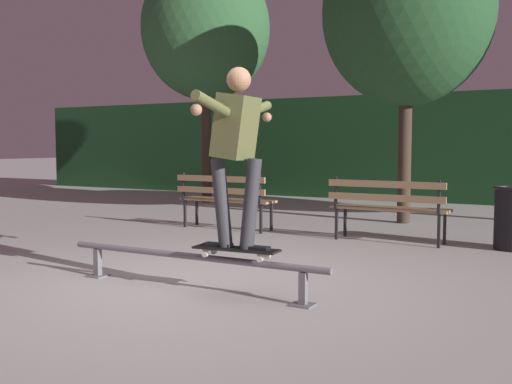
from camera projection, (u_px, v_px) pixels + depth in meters
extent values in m
plane|color=#ADAAA8|center=(197.00, 287.00, 5.58)|extent=(90.00, 90.00, 0.00)
cube|color=#193D1E|center=(437.00, 148.00, 14.15)|extent=(24.00, 1.20, 2.51)
cylinder|color=slate|center=(190.00, 256.00, 5.46)|extent=(2.76, 0.06, 0.06)
cube|color=slate|center=(98.00, 263.00, 6.02)|extent=(0.06, 0.06, 0.28)
cube|color=slate|center=(98.00, 276.00, 6.03)|extent=(0.18, 0.18, 0.01)
cube|color=slate|center=(303.00, 289.00, 4.92)|extent=(0.06, 0.06, 0.28)
cube|color=slate|center=(303.00, 305.00, 4.93)|extent=(0.18, 0.18, 0.01)
cube|color=black|center=(236.00, 249.00, 5.21)|extent=(0.79, 0.25, 0.02)
cube|color=black|center=(236.00, 248.00, 5.21)|extent=(0.78, 0.24, 0.00)
cube|color=#9E9EA3|center=(264.00, 253.00, 5.10)|extent=(0.06, 0.17, 0.02)
cube|color=#9E9EA3|center=(210.00, 249.00, 5.33)|extent=(0.06, 0.17, 0.02)
cylinder|color=beige|center=(260.00, 259.00, 5.03)|extent=(0.05, 0.03, 0.05)
cylinder|color=beige|center=(268.00, 256.00, 5.18)|extent=(0.05, 0.03, 0.05)
cylinder|color=beige|center=(205.00, 254.00, 5.26)|extent=(0.05, 0.03, 0.05)
cylinder|color=beige|center=(214.00, 251.00, 5.40)|extent=(0.05, 0.03, 0.05)
cube|color=black|center=(255.00, 248.00, 5.13)|extent=(0.27, 0.12, 0.03)
cube|color=black|center=(218.00, 245.00, 5.29)|extent=(0.27, 0.12, 0.03)
cylinder|color=#333338|center=(251.00, 204.00, 5.12)|extent=(0.21, 0.14, 0.79)
cylinder|color=#333338|center=(222.00, 203.00, 5.24)|extent=(0.21, 0.14, 0.79)
cube|color=brown|center=(236.00, 127.00, 5.13)|extent=(0.36, 0.38, 0.57)
cylinder|color=brown|center=(214.00, 105.00, 4.77)|extent=(0.13, 0.61, 0.21)
cylinder|color=brown|center=(255.00, 110.00, 5.46)|extent=(0.13, 0.61, 0.21)
sphere|color=#A37556|center=(196.00, 110.00, 4.52)|extent=(0.09, 0.09, 0.09)
sphere|color=#A37556|center=(267.00, 117.00, 5.72)|extent=(0.09, 0.09, 0.09)
sphere|color=#A37556|center=(239.00, 79.00, 5.09)|extent=(0.21, 0.21, 0.21)
cube|color=black|center=(271.00, 217.00, 9.19)|extent=(0.04, 0.04, 0.44)
cube|color=black|center=(261.00, 219.00, 8.92)|extent=(0.04, 0.04, 0.44)
cube|color=black|center=(260.00, 190.00, 8.85)|extent=(0.04, 0.04, 0.44)
cube|color=black|center=(197.00, 212.00, 9.90)|extent=(0.04, 0.04, 0.44)
cube|color=black|center=(185.00, 213.00, 9.63)|extent=(0.04, 0.04, 0.44)
cube|color=black|center=(183.00, 186.00, 9.56)|extent=(0.04, 0.04, 0.44)
cube|color=#937551|center=(232.00, 199.00, 9.51)|extent=(1.60, 0.13, 0.04)
cube|color=#937551|center=(227.00, 200.00, 9.39)|extent=(1.60, 0.13, 0.04)
cube|color=#937551|center=(222.00, 201.00, 9.27)|extent=(1.60, 0.13, 0.04)
cube|color=#937551|center=(220.00, 191.00, 9.20)|extent=(1.60, 0.07, 0.09)
cube|color=#937551|center=(220.00, 179.00, 9.18)|extent=(1.60, 0.07, 0.09)
cube|color=black|center=(445.00, 228.00, 7.94)|extent=(0.04, 0.04, 0.44)
cube|color=black|center=(439.00, 231.00, 7.66)|extent=(0.04, 0.04, 0.44)
cube|color=black|center=(439.00, 197.00, 7.59)|extent=(0.04, 0.04, 0.44)
cube|color=black|center=(345.00, 221.00, 8.65)|extent=(0.04, 0.04, 0.44)
cube|color=black|center=(337.00, 224.00, 8.37)|extent=(0.04, 0.04, 0.44)
cube|color=black|center=(336.00, 193.00, 8.30)|extent=(0.04, 0.04, 0.44)
cube|color=#937551|center=(393.00, 208.00, 8.26)|extent=(1.60, 0.13, 0.04)
cube|color=#937551|center=(389.00, 208.00, 8.14)|extent=(1.60, 0.13, 0.04)
cube|color=#937551|center=(386.00, 209.00, 8.02)|extent=(1.60, 0.13, 0.04)
cube|color=#937551|center=(385.00, 198.00, 7.94)|extent=(1.60, 0.07, 0.09)
cube|color=#937551|center=(385.00, 184.00, 7.93)|extent=(1.60, 0.07, 0.09)
cylinder|color=#3D2D23|center=(206.00, 143.00, 13.76)|extent=(0.22, 0.22, 2.71)
ellipsoid|color=#2D5B33|center=(206.00, 29.00, 13.56)|extent=(2.91, 2.91, 3.20)
cylinder|color=#3D2D23|center=(405.00, 155.00, 10.08)|extent=(0.22, 0.22, 2.31)
ellipsoid|color=#234C28|center=(407.00, 12.00, 9.89)|extent=(2.81, 2.81, 3.09)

